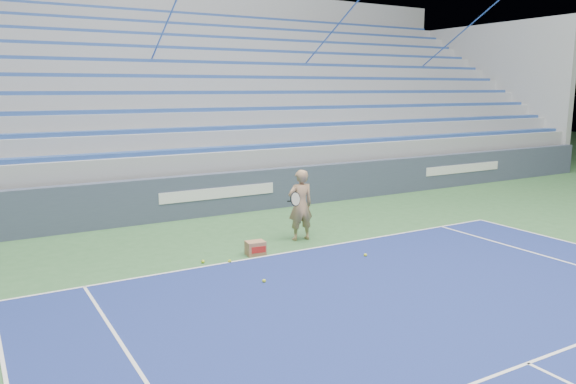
% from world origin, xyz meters
% --- Properties ---
extents(sponsor_barrier, '(30.00, 0.32, 1.10)m').
position_xyz_m(sponsor_barrier, '(0.00, 15.88, 0.55)').
color(sponsor_barrier, '#3B455A').
rests_on(sponsor_barrier, ground).
extents(bleachers, '(31.00, 9.15, 7.30)m').
position_xyz_m(bleachers, '(0.00, 21.60, 2.36)').
color(bleachers, '#93969B').
rests_on(bleachers, ground).
extents(tennis_player, '(0.91, 0.84, 1.56)m').
position_xyz_m(tennis_player, '(0.58, 12.61, 0.78)').
color(tennis_player, tan).
rests_on(tennis_player, ground).
extents(ball_box, '(0.40, 0.32, 0.28)m').
position_xyz_m(ball_box, '(-0.78, 12.11, 0.14)').
color(ball_box, '#9F714D').
rests_on(ball_box, ground).
extents(tennis_ball_0, '(0.07, 0.07, 0.07)m').
position_xyz_m(tennis_ball_0, '(-1.45, 11.88, 0.03)').
color(tennis_ball_0, '#BED02A').
rests_on(tennis_ball_0, ground).
extents(tennis_ball_1, '(0.07, 0.07, 0.07)m').
position_xyz_m(tennis_ball_1, '(1.04, 10.89, 0.03)').
color(tennis_ball_1, '#BED02A').
rests_on(tennis_ball_1, ground).
extents(tennis_ball_2, '(0.07, 0.07, 0.07)m').
position_xyz_m(tennis_ball_2, '(-1.41, 10.56, 0.03)').
color(tennis_ball_2, '#BED02A').
rests_on(tennis_ball_2, ground).
extents(tennis_ball_3, '(0.07, 0.07, 0.07)m').
position_xyz_m(tennis_ball_3, '(-1.90, 12.12, 0.03)').
color(tennis_ball_3, '#BED02A').
rests_on(tennis_ball_3, ground).
extents(tennis_ball_4, '(0.07, 0.07, 0.07)m').
position_xyz_m(tennis_ball_4, '(-0.60, 12.30, 0.03)').
color(tennis_ball_4, '#BED02A').
rests_on(tennis_ball_4, ground).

